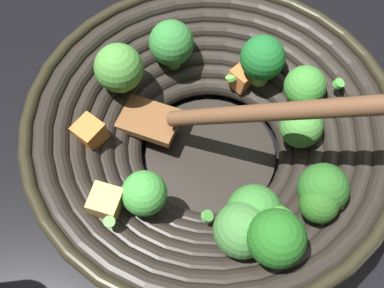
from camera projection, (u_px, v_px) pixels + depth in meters
ground_plane at (210, 157)px, 0.56m from camera, size 4.00×4.00×0.00m
wok at (214, 133)px, 0.50m from camera, size 0.41×0.41×0.21m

